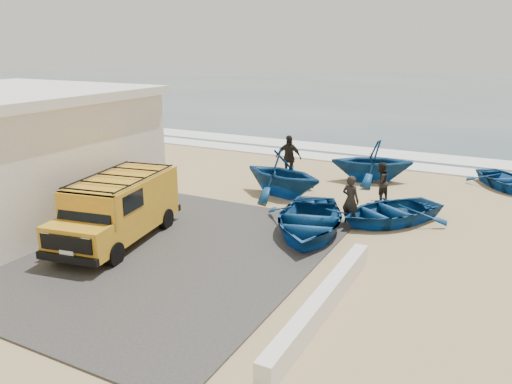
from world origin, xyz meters
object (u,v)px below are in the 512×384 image
at_px(boat_far_right, 509,181).
at_px(fisherman_back, 288,158).
at_px(van, 119,207).
at_px(boat_near_right, 390,211).
at_px(fisherman_front, 350,200).
at_px(fisherman_middle, 380,182).
at_px(parapet, 323,302).
at_px(boat_far_left, 372,161).
at_px(boat_mid_left, 282,173).
at_px(boat_near_left, 309,220).

relative_size(boat_far_right, fisherman_back, 1.73).
height_order(van, boat_far_right, van).
relative_size(boat_near_right, fisherman_front, 2.27).
bearing_deg(fisherman_front, fisherman_middle, -79.56).
bearing_deg(van, boat_far_right, 38.76).
distance_m(parapet, fisherman_back, 11.44).
bearing_deg(boat_near_right, fisherman_front, -109.23).
xyz_separation_m(boat_far_left, fisherman_front, (0.81, -5.72, -0.07)).
distance_m(van, fisherman_back, 9.02).
relative_size(fisherman_front, fisherman_back, 0.85).
relative_size(van, boat_mid_left, 1.42).
distance_m(boat_far_right, fisherman_front, 8.47).
bearing_deg(boat_near_left, fisherman_middle, 59.87).
distance_m(boat_far_right, fisherman_middle, 5.97).
xyz_separation_m(boat_near_left, fisherman_front, (0.90, 1.40, 0.39)).
bearing_deg(boat_mid_left, fisherman_middle, -59.73).
bearing_deg(fisherman_back, boat_mid_left, -76.83).
xyz_separation_m(boat_near_left, fisherman_back, (-3.24, 5.68, 0.54)).
relative_size(boat_near_left, fisherman_front, 2.60).
bearing_deg(parapet, boat_near_right, 90.70).
height_order(boat_far_right, fisherman_front, fisherman_front).
height_order(van, fisherman_middle, van).
xyz_separation_m(parapet, boat_near_left, (-2.11, 4.40, 0.18)).
xyz_separation_m(van, fisherman_middle, (6.00, 7.62, -0.33)).
height_order(parapet, fisherman_front, fisherman_front).
relative_size(van, fisherman_front, 2.94).
relative_size(boat_near_left, boat_far_right, 1.27).
distance_m(boat_far_right, fisherman_back, 9.16).
xyz_separation_m(boat_mid_left, fisherman_middle, (3.60, 1.07, -0.16)).
bearing_deg(boat_mid_left, fisherman_back, 32.03).
xyz_separation_m(boat_far_right, fisherman_middle, (-4.31, -4.10, 0.40)).
bearing_deg(parapet, boat_near_left, 115.56).
relative_size(parapet, boat_far_right, 1.75).
bearing_deg(fisherman_back, boat_far_left, 18.26).
relative_size(parapet, boat_near_right, 1.57).
relative_size(boat_far_right, fisherman_middle, 2.26).
bearing_deg(fisherman_front, boat_mid_left, -15.28).
xyz_separation_m(boat_near_left, boat_near_right, (2.03, 2.21, -0.06)).
distance_m(fisherman_middle, fisherman_back, 4.55).
xyz_separation_m(van, boat_mid_left, (2.40, 6.54, -0.17)).
distance_m(parapet, boat_near_left, 4.89).
xyz_separation_m(boat_near_right, boat_mid_left, (-4.49, 1.14, 0.52)).
xyz_separation_m(parapet, van, (-6.98, 1.22, 0.81)).
height_order(boat_near_left, fisherman_back, fisherman_back).
bearing_deg(boat_far_left, boat_far_right, 84.69).
bearing_deg(fisherman_middle, boat_near_right, 49.04).
bearing_deg(fisherman_middle, boat_far_left, -131.76).
bearing_deg(fisherman_front, boat_far_left, -67.06).
relative_size(fisherman_front, fisherman_middle, 1.11).
bearing_deg(boat_mid_left, boat_far_left, -20.45).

